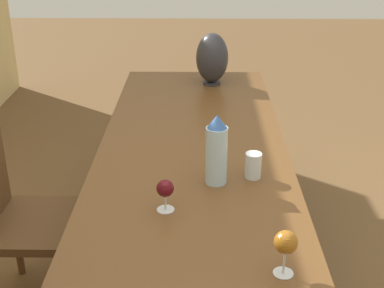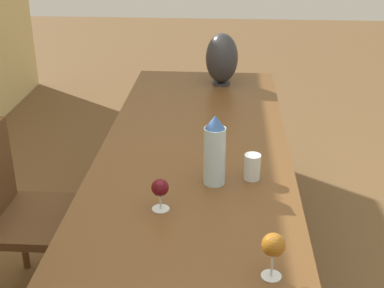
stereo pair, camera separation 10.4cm
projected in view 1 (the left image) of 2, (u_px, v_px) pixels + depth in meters
dining_table at (191, 211)px, 2.01m from camera, size 3.16×0.84×0.75m
water_bottle at (217, 151)px, 2.03m from camera, size 0.08×0.08×0.28m
water_tumbler at (253, 165)px, 2.10m from camera, size 0.06×0.06×0.10m
vase at (212, 58)px, 3.13m from camera, size 0.19×0.19×0.31m
wine_glass_2 at (286, 243)px, 1.53m from camera, size 0.07×0.07×0.15m
wine_glass_3 at (165, 189)px, 1.87m from camera, size 0.06×0.06×0.12m
chair_far at (23, 216)px, 2.39m from camera, size 0.44×0.44×0.85m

